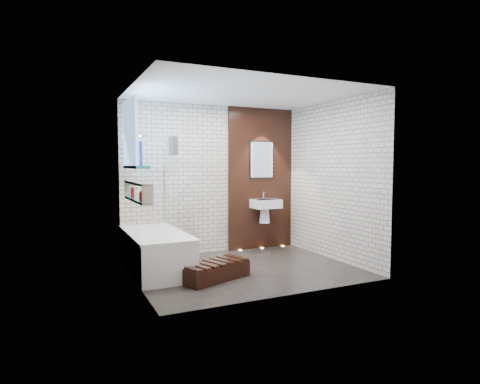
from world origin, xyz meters
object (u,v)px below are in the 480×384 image
led_mirror (262,160)px  washbasin (266,207)px  walnut_step (214,271)px  bath_screen (171,183)px  bathtub (156,252)px

led_mirror → washbasin: bearing=-90.0°
led_mirror → walnut_step: led_mirror is taller
bath_screen → washbasin: bearing=5.8°
bath_screen → washbasin: (1.82, 0.18, -0.49)m
bathtub → walnut_step: bearing=-50.2°
led_mirror → walnut_step: bearing=-135.3°
bath_screen → led_mirror: 1.89m
led_mirror → walnut_step: size_ratio=0.72×
walnut_step → bathtub: bearing=129.8°
bath_screen → led_mirror: (1.82, 0.34, 0.37)m
washbasin → walnut_step: size_ratio=0.60×
washbasin → walnut_step: washbasin is taller
washbasin → led_mirror: led_mirror is taller
bathtub → washbasin: bearing=16.0°
led_mirror → walnut_step: (-1.55, -1.53, -1.54)m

